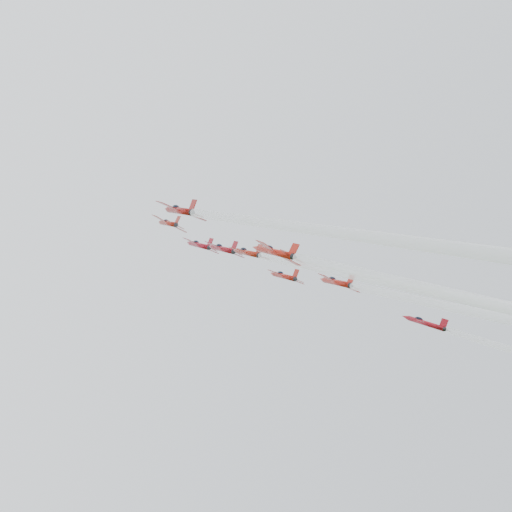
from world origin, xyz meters
TOP-DOWN VIEW (x-y plane):
  - jet_lead at (1.74, 27.34)m, footprint 10.46×12.85m
  - jet_row2_left at (-16.46, 11.38)m, footprint 8.60×10.57m
  - jet_row2_center at (-0.96, 13.17)m, footprint 10.31×12.67m
  - jet_row2_right at (16.31, 12.21)m, footprint 10.11×12.43m
  - jet_center at (-3.63, -36.46)m, footprint 9.48×83.28m
  - jet_rear_farleft at (-28.32, -49.99)m, footprint 9.45×83.06m
  - jet_rear_left at (-10.62, -55.61)m, footprint 10.02×88.03m

SIDE VIEW (x-z plane):
  - jet_rear_left at x=-10.62m, z-range 76.65..143.20m
  - jet_rear_farleft at x=-28.32m, z-range 82.75..145.53m
  - jet_center at x=-3.63m, z-range 92.82..155.77m
  - jet_row2_left at x=-16.46m, z-range 156.23..164.33m
  - jet_row2_right at x=16.31m, z-range 156.16..165.68m
  - jet_row2_center at x=-0.96m, z-range 156.79..166.49m
  - jet_lead at x=1.74m, z-range 167.36..177.20m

